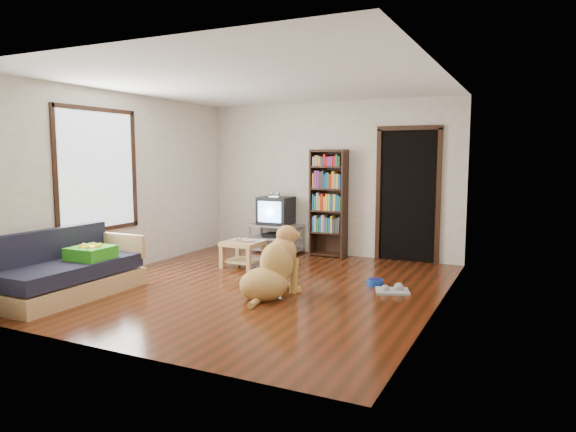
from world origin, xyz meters
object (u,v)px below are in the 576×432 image
at_px(grey_rag, 393,291).
at_px(green_cushion, 91,253).
at_px(coffee_table, 243,249).
at_px(tv_stand, 276,237).
at_px(dog_bowl, 375,282).
at_px(crt_tv, 277,210).
at_px(sofa, 69,275).
at_px(laptop, 242,241).
at_px(dog, 273,270).
at_px(bookshelf, 329,197).

bearing_deg(grey_rag, green_cushion, -154.56).
bearing_deg(coffee_table, tv_stand, 94.45).
distance_m(green_cushion, dog_bowl, 3.64).
xyz_separation_m(tv_stand, crt_tv, (0.00, 0.02, 0.47)).
xyz_separation_m(grey_rag, sofa, (-3.51, -1.86, 0.25)).
bearing_deg(grey_rag, sofa, -152.13).
bearing_deg(dog_bowl, crt_tv, 145.40).
distance_m(laptop, dog, 1.70).
distance_m(coffee_table, dog, 1.72).
xyz_separation_m(green_cushion, crt_tv, (0.85, 3.41, 0.25)).
height_order(dog_bowl, tv_stand, tv_stand).
relative_size(coffee_table, dog, 0.51).
bearing_deg(dog_bowl, sofa, -146.74).
bearing_deg(laptop, bookshelf, 71.10).
distance_m(green_cushion, dog, 2.28).
distance_m(tv_stand, bookshelf, 1.20).
bearing_deg(bookshelf, dog_bowl, -51.42).
relative_size(dog_bowl, dog, 0.21).
relative_size(grey_rag, sofa, 0.22).
xyz_separation_m(tv_stand, dog, (1.27, -2.57, 0.05)).
bearing_deg(bookshelf, green_cushion, -117.36).
bearing_deg(sofa, tv_stand, 74.98).
distance_m(laptop, bookshelf, 1.76).
relative_size(crt_tv, coffee_table, 1.05).
xyz_separation_m(grey_rag, bookshelf, (-1.59, 1.87, 0.99)).
distance_m(tv_stand, dog, 2.86).
distance_m(tv_stand, coffee_table, 1.31).
bearing_deg(dog, laptop, 133.52).
bearing_deg(coffee_table, sofa, -114.83).
distance_m(green_cushion, grey_rag, 3.78).
relative_size(green_cushion, dog_bowl, 2.11).
xyz_separation_m(dog_bowl, tv_stand, (-2.24, 1.52, 0.23)).
height_order(green_cushion, grey_rag, green_cushion).
bearing_deg(tv_stand, crt_tv, 90.00).
relative_size(crt_tv, sofa, 0.32).
relative_size(sofa, coffee_table, 3.27).
height_order(tv_stand, coffee_table, tv_stand).
bearing_deg(laptop, dog, -34.70).
bearing_deg(tv_stand, laptop, -85.65).
xyz_separation_m(crt_tv, dog, (1.27, -2.59, -0.42)).
xyz_separation_m(dog_bowl, coffee_table, (-2.14, 0.22, 0.24)).
xyz_separation_m(tv_stand, bookshelf, (0.95, 0.09, 0.73)).
xyz_separation_m(green_cushion, laptop, (0.95, 2.05, -0.08)).
height_order(green_cushion, bookshelf, bookshelf).
bearing_deg(sofa, coffee_table, 65.17).
height_order(crt_tv, sofa, crt_tv).
xyz_separation_m(crt_tv, coffee_table, (0.10, -1.33, -0.46)).
bearing_deg(crt_tv, dog_bowl, -34.60).
xyz_separation_m(sofa, coffee_table, (1.08, 2.32, 0.02)).
xyz_separation_m(green_cushion, coffee_table, (0.95, 2.08, -0.22)).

